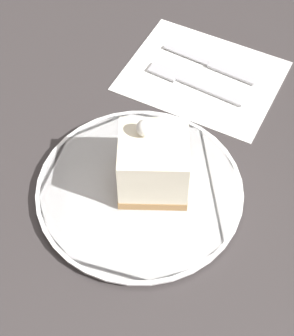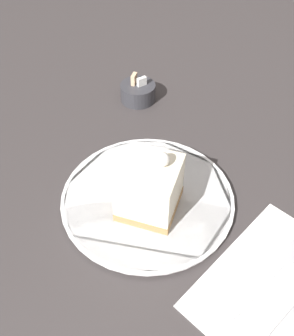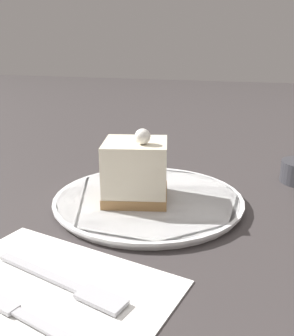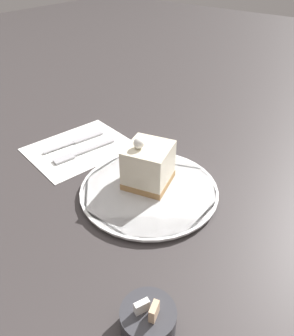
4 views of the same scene
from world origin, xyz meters
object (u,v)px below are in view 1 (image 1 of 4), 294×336
at_px(plate, 140,190).
at_px(cake_slice, 153,164).
at_px(fork, 187,81).
at_px(knife, 218,67).

xyz_separation_m(plate, cake_slice, (0.01, -0.01, 0.05)).
distance_m(fork, knife, 0.06).
relative_size(cake_slice, fork, 0.68).
bearing_deg(fork, cake_slice, -164.85).
height_order(plate, cake_slice, cake_slice).
bearing_deg(plate, cake_slice, -47.13).
height_order(fork, knife, same).
height_order(plate, fork, plate).
xyz_separation_m(cake_slice, fork, (0.20, 0.00, -0.05)).
xyz_separation_m(plate, knife, (0.26, -0.05, -0.00)).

